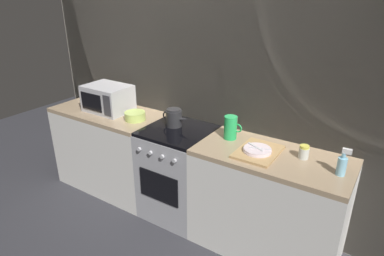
% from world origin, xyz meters
% --- Properties ---
extents(ground_plane, '(8.00, 8.00, 0.00)m').
position_xyz_m(ground_plane, '(0.00, 0.00, 0.00)').
color(ground_plane, '#2D2D33').
extents(back_wall, '(3.60, 0.05, 2.40)m').
position_xyz_m(back_wall, '(0.00, 0.32, 1.20)').
color(back_wall, '#A39989').
rests_on(back_wall, ground_plane).
extents(counter_left, '(1.20, 0.60, 0.90)m').
position_xyz_m(counter_left, '(-0.90, 0.00, 0.45)').
color(counter_left, silver).
rests_on(counter_left, ground_plane).
extents(stove_unit, '(0.60, 0.63, 0.90)m').
position_xyz_m(stove_unit, '(-0.00, -0.00, 0.45)').
color(stove_unit, '#9E9EA3').
rests_on(stove_unit, ground_plane).
extents(counter_right, '(1.20, 0.60, 0.90)m').
position_xyz_m(counter_right, '(0.90, 0.00, 0.45)').
color(counter_right, silver).
rests_on(counter_right, ground_plane).
extents(microwave, '(0.46, 0.35, 0.27)m').
position_xyz_m(microwave, '(-0.88, 0.01, 1.04)').
color(microwave, '#B2B2B7').
rests_on(microwave, counter_left).
extents(kettle, '(0.28, 0.15, 0.17)m').
position_xyz_m(kettle, '(-0.08, 0.05, 0.98)').
color(kettle, '#262628').
rests_on(kettle, stove_unit).
extents(mixing_bowl, '(0.20, 0.20, 0.08)m').
position_xyz_m(mixing_bowl, '(-0.48, -0.03, 0.94)').
color(mixing_bowl, '#B7D166').
rests_on(mixing_bowl, counter_left).
extents(pitcher, '(0.16, 0.11, 0.20)m').
position_xyz_m(pitcher, '(0.49, 0.09, 1.00)').
color(pitcher, green).
rests_on(pitcher, counter_right).
extents(dish_pile, '(0.30, 0.40, 0.06)m').
position_xyz_m(dish_pile, '(0.79, -0.04, 0.92)').
color(dish_pile, tan).
rests_on(dish_pile, counter_right).
extents(spice_jar, '(0.08, 0.08, 0.10)m').
position_xyz_m(spice_jar, '(1.11, 0.07, 0.95)').
color(spice_jar, silver).
rests_on(spice_jar, counter_right).
extents(spray_bottle, '(0.08, 0.06, 0.20)m').
position_xyz_m(spray_bottle, '(1.40, -0.03, 0.98)').
color(spray_bottle, '#8CCCE5').
rests_on(spray_bottle, counter_right).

